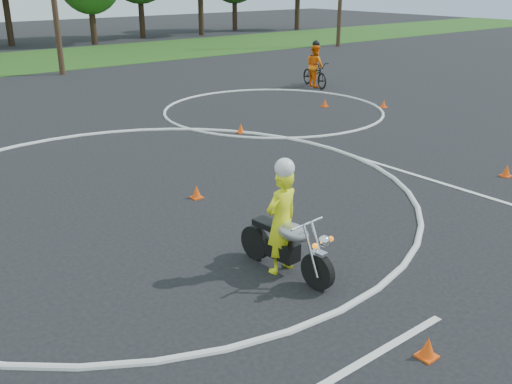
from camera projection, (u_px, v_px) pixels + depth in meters
ground at (222, 243)px, 10.59m from camera, size 120.00×120.00×0.00m
course_markings at (194, 164)px, 15.04m from camera, size 19.05×19.05×0.12m
primary_motorcycle at (287, 245)px, 9.31m from camera, size 0.71×2.04×1.07m
rider_primary_grp at (282, 218)px, 9.25m from camera, size 0.69×0.49×1.99m
rider_second_grp at (315, 70)px, 25.41m from camera, size 1.29×2.24×2.03m
traffic_cones at (288, 157)px, 15.18m from camera, size 17.20×11.93×0.30m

